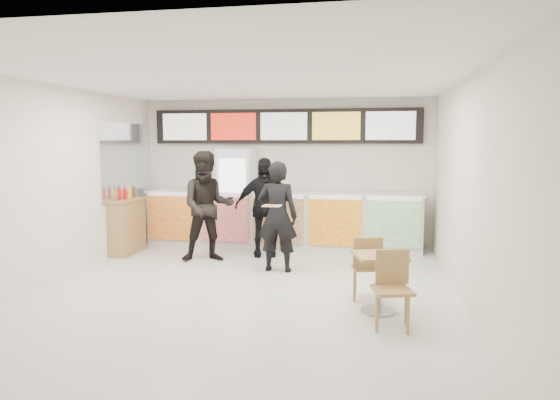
% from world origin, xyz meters
% --- Properties ---
extents(floor, '(7.00, 7.00, 0.00)m').
position_xyz_m(floor, '(0.00, 0.00, 0.00)').
color(floor, beige).
rests_on(floor, ground).
extents(ceiling, '(7.00, 7.00, 0.00)m').
position_xyz_m(ceiling, '(0.00, 0.00, 3.00)').
color(ceiling, white).
rests_on(ceiling, wall_back).
extents(wall_back, '(6.00, 0.00, 6.00)m').
position_xyz_m(wall_back, '(0.00, 3.50, 1.50)').
color(wall_back, silver).
rests_on(wall_back, floor).
extents(wall_left, '(0.00, 7.00, 7.00)m').
position_xyz_m(wall_left, '(-3.00, 0.00, 1.50)').
color(wall_left, silver).
rests_on(wall_left, floor).
extents(wall_right, '(0.00, 7.00, 7.00)m').
position_xyz_m(wall_right, '(3.00, 0.00, 1.50)').
color(wall_right, silver).
rests_on(wall_right, floor).
extents(service_counter, '(5.56, 0.77, 1.14)m').
position_xyz_m(service_counter, '(0.00, 3.09, 0.57)').
color(service_counter, silver).
rests_on(service_counter, floor).
extents(menu_board, '(5.50, 0.14, 0.70)m').
position_xyz_m(menu_board, '(0.00, 3.41, 2.45)').
color(menu_board, black).
rests_on(menu_board, wall_back).
extents(drinks_fridge, '(0.70, 0.67, 2.00)m').
position_xyz_m(drinks_fridge, '(-0.93, 3.11, 1.00)').
color(drinks_fridge, white).
rests_on(drinks_fridge, floor).
extents(mirror_panel, '(0.01, 2.00, 1.50)m').
position_xyz_m(mirror_panel, '(-2.99, 2.45, 1.75)').
color(mirror_panel, '#B2B7BF').
rests_on(mirror_panel, wall_left).
extents(customer_main, '(0.67, 0.45, 1.83)m').
position_xyz_m(customer_main, '(0.26, 1.25, 0.92)').
color(customer_main, black).
rests_on(customer_main, floor).
extents(customer_left, '(1.16, 1.03, 1.97)m').
position_xyz_m(customer_left, '(-1.10, 1.73, 0.99)').
color(customer_left, black).
rests_on(customer_left, floor).
extents(customer_mid, '(1.15, 0.66, 1.85)m').
position_xyz_m(customer_mid, '(-0.20, 2.32, 0.92)').
color(customer_mid, black).
rests_on(customer_mid, floor).
extents(pizza_slice, '(0.36, 0.36, 0.02)m').
position_xyz_m(pizza_slice, '(0.26, 0.80, 1.16)').
color(pizza_slice, beige).
rests_on(pizza_slice, customer_main).
extents(cafe_table, '(0.80, 1.57, 0.88)m').
position_xyz_m(cafe_table, '(1.89, -0.51, 0.52)').
color(cafe_table, '#9F7D48').
rests_on(cafe_table, floor).
extents(condiment_ledge, '(0.38, 0.94, 1.25)m').
position_xyz_m(condiment_ledge, '(-2.82, 2.04, 0.54)').
color(condiment_ledge, '#9F7D48').
rests_on(condiment_ledge, floor).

